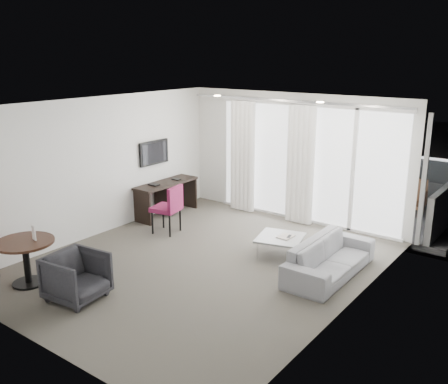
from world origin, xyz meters
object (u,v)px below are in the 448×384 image
Objects in this scene: desk_chair at (166,209)px; tub_armchair at (77,277)px; sofa at (330,258)px; rattan_chair_b at (412,197)px; coffee_table at (280,246)px; rattan_chair_a at (341,192)px; desk at (167,199)px; round_table at (27,263)px.

tub_armchair is at bearing -83.81° from desk_chair.
rattan_chair_b is at bearing -1.43° from sofa.
coffee_table is at bearing -3.17° from desk_chair.
tub_armchair is (0.86, -2.75, -0.13)m from desk_chair.
rattan_chair_a is (1.20, 6.23, 0.04)m from tub_armchair.
coffee_table is 0.99× the size of rattan_chair_a.
coffee_table is (2.34, 0.33, -0.30)m from desk_chair.
desk_chair is 5.28m from rattan_chair_b.
desk_chair is at bearing -128.75° from rattan_chair_a.
rattan_chair_b is (0.10, 3.87, 0.09)m from sofa.
rattan_chair_a is at bearing 43.88° from desk.
rattan_chair_b is at bearing -27.54° from tub_armchair.
desk_chair is 2.88m from tub_armchair.
desk_chair reaches higher than rattan_chair_b.
desk_chair is 1.27× the size of tub_armchair.
round_table is at bearing -117.21° from rattan_chair_a.
desk_chair is 1.27× the size of coffee_table.
rattan_chair_a is (-0.29, 3.15, 0.21)m from coffee_table.
sofa is 3.61m from rattan_chair_a.
round_table is 1.14× the size of rattan_chair_a.
desk_chair is 4.05m from rattan_chair_a.
desk_chair is at bearing 87.22° from round_table.
rattan_chair_b is at bearing 37.26° from desk.
tub_armchair is (1.00, 0.14, -0.01)m from round_table.
sofa is at bearing -47.54° from tub_armchair.
tub_armchair is at bearing -109.07° from rattan_chair_a.
desk_chair is 2.90m from round_table.
rattan_chair_b is (1.40, 0.51, -0.01)m from rattan_chair_a.
rattan_chair_a reaches higher than desk.
rattan_chair_a is (-1.31, 3.36, 0.10)m from sofa.
rattan_chair_a reaches higher than rattan_chair_b.
sofa is (1.02, -0.21, 0.11)m from coffee_table.
round_table is (-0.14, -2.89, -0.13)m from desk_chair.
desk_chair is 1.27× the size of rattan_chair_b.
desk_chair is at bearing 10.89° from tub_armchair.
sofa is (2.50, 2.87, -0.06)m from tub_armchair.
rattan_chair_a reaches higher than tub_armchair.
desk is 2.06× the size of tub_armchair.
rattan_chair_a is at bearing 48.30° from desk_chair.
desk is 5.27m from rattan_chair_b.
rattan_chair_b is at bearing 62.38° from round_table.
desk is 2.06× the size of coffee_table.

